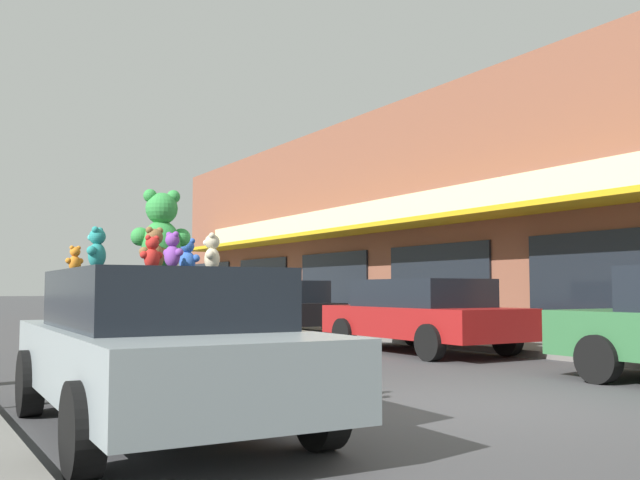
# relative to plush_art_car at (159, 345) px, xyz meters

# --- Properties ---
(ground_plane) EXTENTS (260.00, 260.00, 0.00)m
(ground_plane) POSITION_rel_plush_art_car_xyz_m (3.35, -0.37, -0.74)
(ground_plane) COLOR #424244
(storefront_row) EXTENTS (13.14, 30.79, 6.59)m
(storefront_row) POSITION_rel_plush_art_car_xyz_m (16.04, 10.85, 2.55)
(storefront_row) COLOR brown
(storefront_row) RESTS_ON ground_plane
(plush_art_car) EXTENTS (2.07, 4.32, 1.39)m
(plush_art_car) POSITION_rel_plush_art_car_xyz_m (0.00, 0.00, 0.00)
(plush_art_car) COLOR #8C999E
(plush_art_car) RESTS_ON ground_plane
(teddy_bear_giant) EXTENTS (0.58, 0.38, 0.76)m
(teddy_bear_giant) POSITION_rel_plush_art_car_xyz_m (0.13, 0.37, 1.02)
(teddy_bear_giant) COLOR green
(teddy_bear_giant) RESTS_ON plush_art_car
(teddy_bear_red) EXTENTS (0.22, 0.14, 0.29)m
(teddy_bear_red) POSITION_rel_plush_art_car_xyz_m (-0.13, -0.17, 0.79)
(teddy_bear_red) COLOR red
(teddy_bear_red) RESTS_ON plush_art_car
(teddy_bear_white) EXTENTS (0.16, 0.13, 0.22)m
(teddy_bear_white) POSITION_rel_plush_art_car_xyz_m (0.39, 0.78, 0.76)
(teddy_bear_white) COLOR white
(teddy_bear_white) RESTS_ON plush_art_car
(teddy_bear_blue) EXTENTS (0.25, 0.23, 0.35)m
(teddy_bear_blue) POSITION_rel_plush_art_car_xyz_m (0.57, 0.86, 0.82)
(teddy_bear_blue) COLOR blue
(teddy_bear_blue) RESTS_ON plush_art_car
(teddy_bear_orange) EXTENTS (0.19, 0.13, 0.25)m
(teddy_bear_orange) POSITION_rel_plush_art_car_xyz_m (-0.50, 1.06, 0.77)
(teddy_bear_orange) COLOR orange
(teddy_bear_orange) RESTS_ON plush_art_car
(teddy_bear_purple) EXTENTS (0.16, 0.21, 0.28)m
(teddy_bear_purple) POSITION_rel_plush_art_car_xyz_m (-0.14, -0.72, 0.79)
(teddy_bear_purple) COLOR purple
(teddy_bear_purple) RESTS_ON plush_art_car
(teddy_bear_teal) EXTENTS (0.22, 0.25, 0.34)m
(teddy_bear_teal) POSITION_rel_plush_art_car_xyz_m (-0.59, -0.16, 0.82)
(teddy_bear_teal) COLOR teal
(teddy_bear_teal) RESTS_ON plush_art_car
(teddy_bear_brown) EXTENTS (0.29, 0.20, 0.39)m
(teddy_bear_brown) POSITION_rel_plush_art_car_xyz_m (-0.02, 0.11, 0.84)
(teddy_bear_brown) COLOR olive
(teddy_bear_brown) RESTS_ON plush_art_car
(teddy_bear_cream) EXTENTS (0.21, 0.27, 0.36)m
(teddy_bear_cream) POSITION_rel_plush_art_car_xyz_m (0.54, 0.14, 0.82)
(teddy_bear_cream) COLOR beige
(teddy_bear_cream) RESTS_ON plush_art_car
(parked_car_far_center) EXTENTS (2.02, 4.37, 1.42)m
(parked_car_far_center) POSITION_rel_plush_art_car_xyz_m (6.78, 4.79, 0.02)
(parked_car_far_center) COLOR maroon
(parked_car_far_center) RESTS_ON ground_plane
(parked_car_far_right) EXTENTS (2.06, 4.11, 1.44)m
(parked_car_far_right) POSITION_rel_plush_art_car_xyz_m (6.78, 10.90, 0.05)
(parked_car_far_right) COLOR black
(parked_car_far_right) RESTS_ON ground_plane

